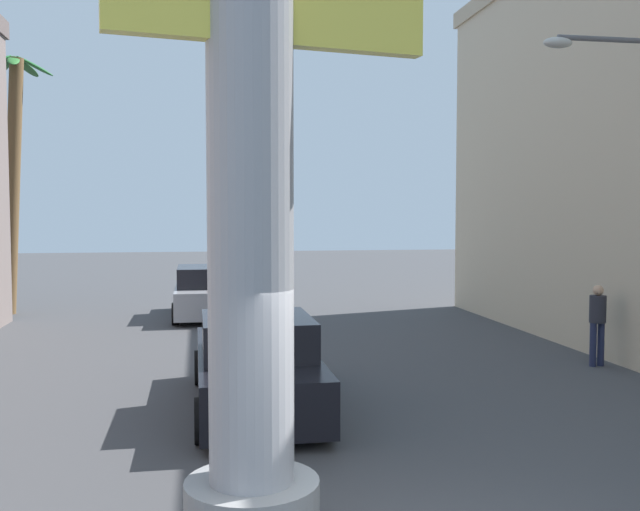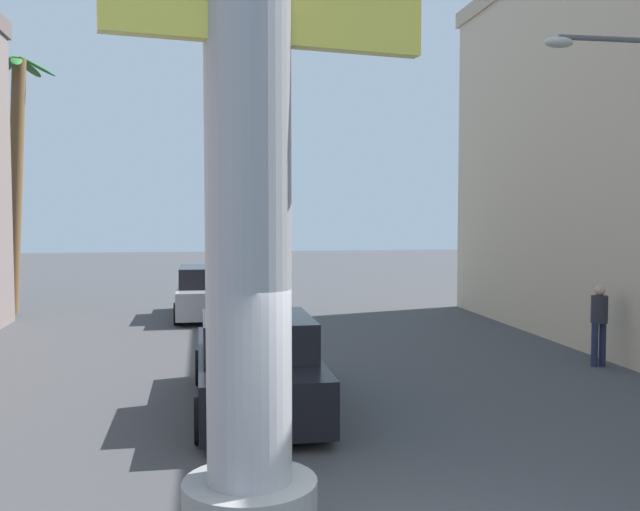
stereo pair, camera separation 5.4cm
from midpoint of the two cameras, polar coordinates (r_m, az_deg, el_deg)
name	(u,v)px [view 2 (the right image)]	position (r m, az deg, el deg)	size (l,w,h in m)	color
ground_plane	(283,360)	(15.71, -2.90, -8.35)	(90.56, 90.56, 0.00)	#424244
neon_sign_pole	(248,58)	(6.70, -5.54, 15.43)	(3.30, 1.27, 10.05)	#9E9EA3
car_lead	(256,366)	(11.82, -5.02, -8.79)	(1.99, 4.95, 1.56)	black
car_far	(208,293)	(22.34, -8.91, -2.98)	(1.97, 4.39, 1.56)	black
palm_tree_far_left	(16,168)	(24.53, -23.11, 6.44)	(2.31, 2.43, 8.21)	brown
pedestrian_mid_right	(599,319)	(15.99, 21.52, -4.73)	(0.39, 0.39, 1.71)	#1E233F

